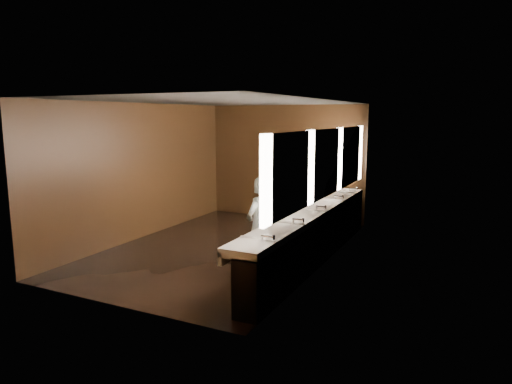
# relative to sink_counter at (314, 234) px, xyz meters

# --- Properties ---
(floor) EXTENTS (6.00, 6.00, 0.00)m
(floor) POSITION_rel_sink_counter_xyz_m (-1.79, 0.00, -0.50)
(floor) COLOR black
(floor) RESTS_ON ground
(ceiling) EXTENTS (4.00, 6.00, 0.02)m
(ceiling) POSITION_rel_sink_counter_xyz_m (-1.79, 0.00, 2.30)
(ceiling) COLOR #2D2D2B
(ceiling) RESTS_ON wall_back
(wall_back) EXTENTS (4.00, 0.02, 2.80)m
(wall_back) POSITION_rel_sink_counter_xyz_m (-1.79, 3.00, 0.90)
(wall_back) COLOR black
(wall_back) RESTS_ON floor
(wall_front) EXTENTS (4.00, 0.02, 2.80)m
(wall_front) POSITION_rel_sink_counter_xyz_m (-1.79, -3.00, 0.90)
(wall_front) COLOR black
(wall_front) RESTS_ON floor
(wall_left) EXTENTS (0.02, 6.00, 2.80)m
(wall_left) POSITION_rel_sink_counter_xyz_m (-3.79, 0.00, 0.90)
(wall_left) COLOR black
(wall_left) RESTS_ON floor
(wall_right) EXTENTS (0.02, 6.00, 2.80)m
(wall_right) POSITION_rel_sink_counter_xyz_m (0.21, 0.00, 0.90)
(wall_right) COLOR black
(wall_right) RESTS_ON floor
(sink_counter) EXTENTS (0.55, 5.40, 1.01)m
(sink_counter) POSITION_rel_sink_counter_xyz_m (0.00, 0.00, 0.00)
(sink_counter) COLOR black
(sink_counter) RESTS_ON floor
(mirror_band) EXTENTS (0.06, 5.03, 1.15)m
(mirror_band) POSITION_rel_sink_counter_xyz_m (0.19, -0.00, 1.25)
(mirror_band) COLOR white
(mirror_band) RESTS_ON wall_right
(person) EXTENTS (0.48, 0.64, 1.59)m
(person) POSITION_rel_sink_counter_xyz_m (-0.57, -1.01, 0.30)
(person) COLOR #8BB8D0
(person) RESTS_ON floor
(trash_bin) EXTENTS (0.38, 0.38, 0.52)m
(trash_bin) POSITION_rel_sink_counter_xyz_m (-0.22, -0.67, -0.24)
(trash_bin) COLOR black
(trash_bin) RESTS_ON floor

